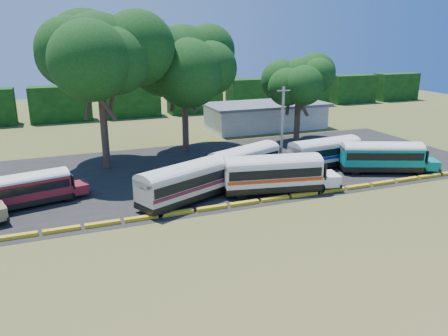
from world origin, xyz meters
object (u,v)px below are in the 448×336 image
object	(u,v)px
bus_teal	(383,155)
bus_red	(27,188)
tree_west	(98,54)
bus_cream_west	(187,181)
bus_white_red	(274,172)

from	to	relation	value
bus_teal	bus_red	bearing A→B (deg)	-163.10
bus_red	tree_west	distance (m)	16.13
bus_teal	tree_west	distance (m)	31.86
bus_cream_west	bus_white_red	bearing A→B (deg)	-28.22
bus_teal	bus_white_red	bearing A→B (deg)	-151.93
bus_cream_west	bus_teal	xyz separation A→B (m)	(22.09, 0.81, -0.09)
bus_cream_west	bus_white_red	xyz separation A→B (m)	(8.27, -0.61, 0.04)
bus_red	tree_west	xyz separation A→B (m)	(7.74, 9.41, 10.56)
bus_red	bus_teal	bearing A→B (deg)	-18.25
bus_white_red	bus_teal	world-z (taller)	bus_white_red
tree_west	bus_red	bearing A→B (deg)	-129.45
bus_cream_west	tree_west	xyz separation A→B (m)	(-5.26, 13.48, 10.24)
bus_red	bus_white_red	bearing A→B (deg)	-25.34
bus_red	tree_west	size ratio (longest dim) A/B	0.56
bus_red	bus_cream_west	bearing A→B (deg)	-30.32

